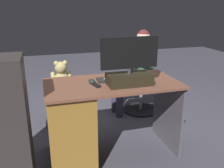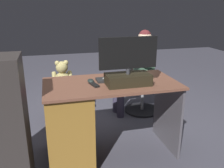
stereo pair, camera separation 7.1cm
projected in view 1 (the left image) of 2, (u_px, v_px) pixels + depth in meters
ground_plane at (102, 132)px, 2.93m from camera, size 10.00×10.00×0.00m
desk at (79, 121)px, 2.33m from camera, size 1.26×0.66×0.76m
monitor at (129, 71)px, 2.22m from camera, size 0.53×0.22×0.44m
keyboard at (119, 79)px, 2.39m from camera, size 0.42×0.14×0.02m
computer_mouse at (92, 81)px, 2.29m from camera, size 0.06×0.10×0.04m
cup at (131, 73)px, 2.44m from camera, size 0.07×0.07×0.11m
tv_remote at (95, 85)px, 2.22m from camera, size 0.08×0.16×0.02m
notebook_binder at (121, 82)px, 2.29m from camera, size 0.27×0.33×0.02m
office_chair_teddy at (63, 103)px, 3.10m from camera, size 0.47×0.47×0.47m
teddy_bear at (61, 76)px, 3.01m from camera, size 0.25×0.25×0.35m
visitor_chair at (141, 93)px, 3.46m from camera, size 0.49×0.49×0.47m
person at (137, 65)px, 3.30m from camera, size 0.53×0.49×1.15m
equipment_rack at (0, 127)px, 1.90m from camera, size 0.44×0.36×1.10m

